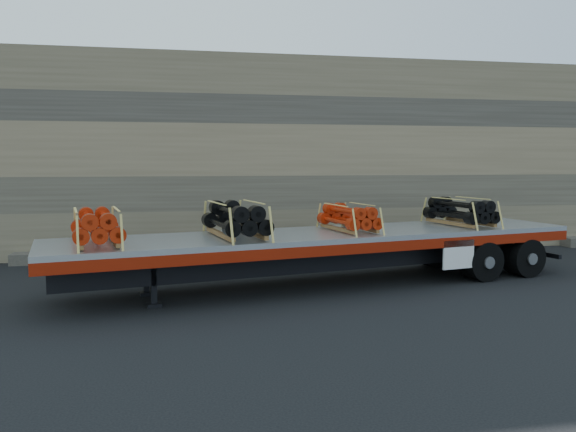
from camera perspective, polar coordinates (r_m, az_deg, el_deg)
name	(u,v)px	position (r m, az deg, el deg)	size (l,w,h in m)	color
ground	(304,285)	(15.15, 1.69, -7.02)	(120.00, 120.00, 0.00)	black
rock_wall	(267,156)	(21.18, -2.14, 6.10)	(44.00, 3.00, 7.00)	#7A6B54
trailer	(325,259)	(15.07, 3.79, -4.33)	(14.28, 2.75, 1.43)	#B8BBC0
bundle_front	(97,227)	(13.47, -18.86, -1.10)	(1.07, 2.14, 0.76)	#B12309
bundle_midfront	(236,220)	(14.02, -5.34, -0.43)	(1.17, 2.34, 0.83)	black
bundle_midrear	(349,218)	(15.24, 6.19, -0.22)	(0.97, 1.95, 0.69)	#B12309
bundle_rear	(460,212)	(17.29, 17.07, 0.37)	(1.08, 2.15, 0.76)	black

